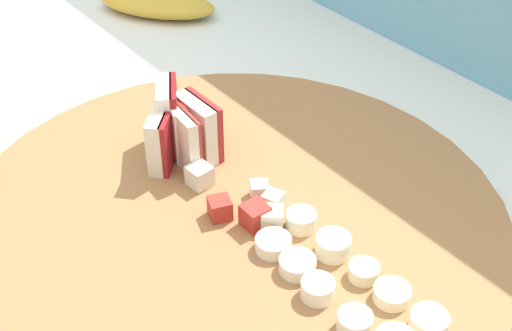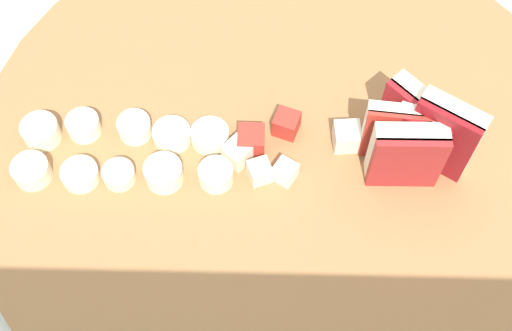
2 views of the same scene
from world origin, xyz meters
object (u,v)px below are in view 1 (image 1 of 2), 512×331
banana_peel (157,3)px  cutting_board (230,224)px  apple_dice_pile (242,202)px  banana_slice_rows (345,281)px  apple_wedge_fan (179,129)px

banana_peel → cutting_board: bearing=-23.9°
apple_dice_pile → banana_peel: size_ratio=0.65×
banana_slice_rows → apple_dice_pile: bearing=-176.9°
apple_wedge_fan → banana_slice_rows: bearing=1.1°
cutting_board → apple_dice_pile: 0.02m
apple_dice_pile → banana_slice_rows: 0.11m
cutting_board → apple_dice_pile: bearing=86.4°
banana_slice_rows → apple_wedge_fan: bearing=-178.9°
cutting_board → banana_peel: banana_peel is taller
apple_dice_pile → apple_wedge_fan: bearing=178.7°
apple_wedge_fan → banana_slice_rows: 0.20m
apple_dice_pile → banana_peel: apple_dice_pile is taller
apple_wedge_fan → apple_dice_pile: apple_wedge_fan is taller
cutting_board → apple_dice_pile: size_ratio=4.51×
apple_dice_pile → cutting_board: bearing=-93.6°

